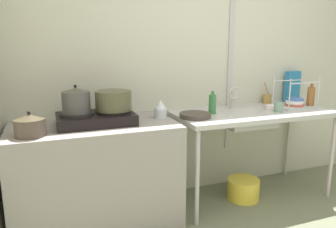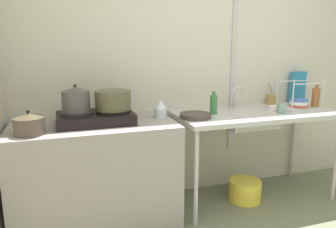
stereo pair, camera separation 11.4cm
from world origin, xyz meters
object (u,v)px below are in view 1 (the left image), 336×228
Objects in this scene: dish_rack at (295,102)px; bottle_by_sink at (212,104)px; pot_beside_stove at (30,125)px; sink_basin at (246,119)px; bucket_on_floor at (243,189)px; pot_on_right_burner at (113,100)px; bottle_by_rack at (311,97)px; cereal_box at (292,86)px; faucet at (234,94)px; small_bowl_on_drainboard at (272,107)px; utensil_jar at (267,99)px; frying_pan at (195,115)px; pot_on_left_burner at (76,100)px; stove at (96,118)px; cup_by_rack at (278,107)px; percolator at (160,109)px.

bottle_by_sink is (-0.89, 0.03, 0.04)m from dish_rack.
sink_basin is (1.81, 0.17, -0.14)m from pot_beside_stove.
dish_rack is 1.21× the size of bucket_on_floor.
sink_basin is (1.21, -0.01, -0.24)m from pot_on_right_burner.
bottle_by_rack is 0.32m from cereal_box.
cereal_box is at bearing 23.13° from bucket_on_floor.
cereal_box reaches higher than bottle_by_rack.
faucet reaches higher than sink_basin.
utensil_jar reaches higher than small_bowl_on_drainboard.
faucet is 0.59× the size of dish_rack.
frying_pan is (-0.54, -0.05, 0.08)m from sink_basin.
pot_on_right_burner reaches higher than utensil_jar.
bottle_by_sink is (1.17, 0.04, -0.11)m from pot_on_left_burner.
dish_rack is at bearing 4.69° from pot_beside_stove.
small_bowl_on_drainboard reaches higher than bucket_on_floor.
pot_on_right_burner is at bearing 177.74° from bucket_on_floor.
sink_basin is 1.27× the size of dish_rack.
cereal_box reaches higher than frying_pan.
bottle_by_sink reaches higher than stove.
pot_on_left_burner is 1.68× the size of small_bowl_on_drainboard.
cup_by_rack is 0.27× the size of cereal_box.
pot_beside_stove is 1.64× the size of small_bowl_on_drainboard.
dish_rack is (1.92, 0.01, -0.00)m from stove.
frying_pan is 1.19× the size of utensil_jar.
bottle_by_sink reaches higher than percolator.
pot_beside_stove is at bearing -176.41° from bottle_by_rack.
cereal_box reaches higher than cup_by_rack.
cereal_box is (1.09, 0.25, 0.07)m from bottle_by_sink.
bottle_by_sink is at bearing 2.23° from stove.
bottle_by_rack is at bearing -0.62° from stove.
bottle_by_rack is 0.77× the size of bucket_on_floor.
percolator is at bearing -179.08° from bottle_by_sink.
sink_basin is at bearing -177.76° from dish_rack.
sink_basin is at bearing 158.78° from cup_by_rack.
cup_by_rack is at bearing 1.88° from pot_beside_stove.
frying_pan is (0.28, -0.09, -0.05)m from percolator.
utensil_jar is (1.93, 0.27, -0.14)m from pot_on_left_burner.
pot_on_right_burner is at bearing -179.58° from dish_rack.
faucet is (1.78, 0.33, 0.06)m from pot_beside_stove.
frying_pan is at bearing -172.40° from cereal_box.
small_bowl_on_drainboard is (1.66, 0.02, -0.03)m from stove.
stove is at bearing 179.38° from bottle_by_rack.
pot_on_left_burner is 2.38× the size of cup_by_rack.
pot_on_right_burner is 2.00m from cereal_box.
dish_rack is at bearing -1.54° from small_bowl_on_drainboard.
pot_on_left_burner is at bearing -177.27° from percolator.
faucet is at bearing 138.48° from cup_by_rack.
pot_beside_stove is at bearing -174.61° from frying_pan.
pot_beside_stove is at bearing -175.31° from dish_rack.
percolator is 0.79m from faucet.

